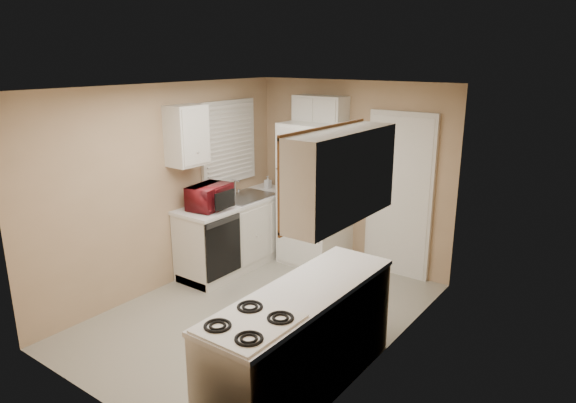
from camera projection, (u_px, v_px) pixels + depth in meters
The scene contains 19 objects.
floor at pixel (261, 314), 5.55m from camera, with size 3.80×3.80×0.00m, color #B6B2A3.
ceiling at pixel (257, 87), 4.89m from camera, with size 3.80×3.80×0.00m, color white.
wall_left at pixel (167, 187), 6.02m from camera, with size 3.80×3.80×0.00m, color tan.
wall_right at pixel (384, 235), 4.42m from camera, with size 3.80×3.80×0.00m, color tan.
wall_back at pixel (351, 174), 6.69m from camera, with size 2.80×2.80×0.00m, color tan.
wall_front at pixel (94, 268), 3.75m from camera, with size 2.80×2.80×0.00m, color tan.
left_counter at pixel (239, 232), 6.75m from camera, with size 0.60×1.80×0.90m, color silver.
dishwasher at pixel (223, 247), 6.11m from camera, with size 0.03×0.58×0.72m, color black.
sink at pixel (245, 200), 6.75m from camera, with size 0.54×0.74×0.16m, color gray.
microwave at pixel (210, 197), 6.19m from camera, with size 0.29×0.53×0.35m, color maroon.
soap_bottle at pixel (268, 181), 7.16m from camera, with size 0.08×0.08×0.18m, color white.
window_blinds at pixel (229, 142), 6.70m from camera, with size 0.10×0.98×1.08m, color silver.
upper_cabinet_left at pixel (187, 135), 5.94m from camera, with size 0.30×0.45×0.70m, color silver.
refrigerator at pixel (317, 194), 6.74m from camera, with size 0.77×0.75×1.88m, color white.
cabinet_over_fridge at pixel (320, 111), 6.58m from camera, with size 0.70×0.30×0.40m, color silver.
interior_door at pixel (399, 196), 6.31m from camera, with size 0.86×0.06×2.08m, color white.
right_counter at pixel (302, 341), 4.18m from camera, with size 0.60×2.00×0.90m, color silver.
stove at pixel (251, 386), 3.68m from camera, with size 0.54×0.67×0.81m, color white.
upper_cabinet_right at pixel (342, 176), 3.96m from camera, with size 0.30×1.20×0.70m, color silver.
Camera 1 is at (3.20, -3.86, 2.69)m, focal length 32.00 mm.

